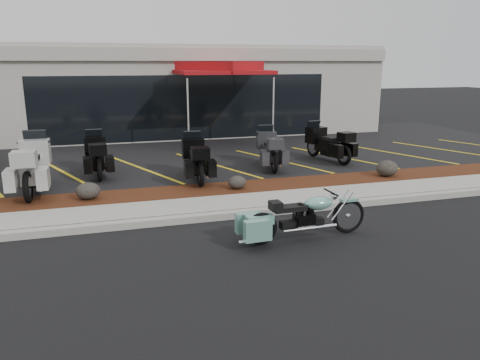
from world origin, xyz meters
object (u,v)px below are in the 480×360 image
object	(u,v)px
traffic_cone	(191,144)
popup_canopy	(220,69)
touring_white	(37,157)
hero_cruiser	(349,211)

from	to	relation	value
traffic_cone	popup_canopy	bearing A→B (deg)	38.46
traffic_cone	popup_canopy	xyz separation A→B (m)	(1.44, 1.14, 2.65)
touring_white	traffic_cone	world-z (taller)	touring_white
traffic_cone	popup_canopy	world-z (taller)	popup_canopy
touring_white	traffic_cone	bearing A→B (deg)	-51.78
hero_cruiser	touring_white	bearing A→B (deg)	137.29
hero_cruiser	traffic_cone	xyz separation A→B (m)	(-1.45, 8.96, -0.07)
hero_cruiser	traffic_cone	world-z (taller)	hero_cruiser
hero_cruiser	popup_canopy	xyz separation A→B (m)	(-0.01, 10.10, 2.58)
touring_white	traffic_cone	size ratio (longest dim) A/B	5.30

